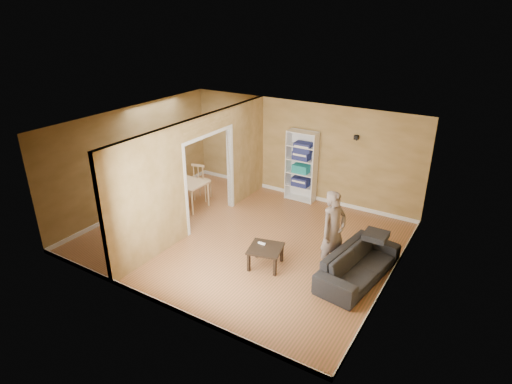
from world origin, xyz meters
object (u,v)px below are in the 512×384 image
(coffee_table, at_px, (266,250))
(chair_far, at_px, (202,181))
(person, at_px, (334,225))
(chair_left, at_px, (163,182))
(bookshelf, at_px, (302,166))
(sofa, at_px, (359,260))
(dining_table, at_px, (184,184))
(chair_near, at_px, (174,197))

(coffee_table, height_order, chair_far, chair_far)
(person, xyz_separation_m, chair_far, (-4.24, 1.33, -0.45))
(chair_left, bearing_deg, bookshelf, 127.70)
(sofa, relative_size, bookshelf, 1.10)
(chair_far, bearing_deg, person, 150.49)
(dining_table, xyz_separation_m, chair_far, (0.10, 0.59, -0.09))
(bookshelf, bearing_deg, chair_near, -131.43)
(chair_near, height_order, chair_far, chair_far)
(person, xyz_separation_m, chair_near, (-4.22, 0.18, -0.48))
(bookshelf, xyz_separation_m, coffee_table, (0.84, -3.32, -0.58))
(person, bearing_deg, dining_table, 102.20)
(dining_table, distance_m, chair_far, 0.60)
(coffee_table, height_order, chair_near, chair_near)
(sofa, relative_size, chair_near, 2.09)
(person, height_order, chair_left, person)
(bookshelf, bearing_deg, person, -53.98)
(coffee_table, distance_m, chair_near, 3.18)
(person, distance_m, bookshelf, 3.37)
(sofa, xyz_separation_m, chair_left, (-5.72, 0.82, 0.09))
(bookshelf, distance_m, coffee_table, 3.48)
(chair_left, distance_m, chair_near, 1.12)
(sofa, bearing_deg, person, 97.30)
(coffee_table, relative_size, chair_left, 0.66)
(coffee_table, bearing_deg, dining_table, 157.21)
(sofa, relative_size, chair_far, 1.97)
(chair_near, bearing_deg, person, -12.18)
(person, xyz_separation_m, chair_left, (-5.15, 0.81, -0.49))
(dining_table, height_order, chair_far, chair_far)
(dining_table, bearing_deg, sofa, -8.72)
(chair_far, bearing_deg, dining_table, 68.07)
(person, distance_m, chair_left, 5.24)
(person, relative_size, coffee_table, 3.05)
(sofa, bearing_deg, chair_left, 90.24)
(person, height_order, coffee_table, person)
(sofa, height_order, chair_near, chair_near)
(bookshelf, bearing_deg, chair_left, -148.93)
(dining_table, bearing_deg, chair_near, -77.80)
(coffee_table, bearing_deg, person, 27.73)
(person, height_order, chair_near, person)
(person, bearing_deg, sofa, -69.21)
(sofa, height_order, coffee_table, sofa)
(sofa, height_order, person, person)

